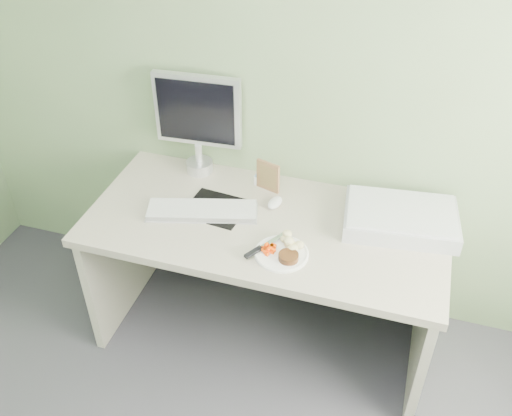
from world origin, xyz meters
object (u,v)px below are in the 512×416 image
(desk, at_px, (265,253))
(scanner, at_px, (400,219))
(plate, at_px, (281,254))
(monitor, at_px, (198,119))

(desk, distance_m, scanner, 0.63)
(plate, xyz_separation_m, scanner, (0.45, 0.34, 0.03))
(monitor, bearing_deg, scanner, -12.86)
(plate, distance_m, monitor, 0.80)
(monitor, bearing_deg, plate, -45.72)
(desk, height_order, scanner, scanner)
(scanner, relative_size, monitor, 0.96)
(scanner, bearing_deg, desk, -172.16)
(plate, height_order, scanner, scanner)
(scanner, height_order, monitor, monitor)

